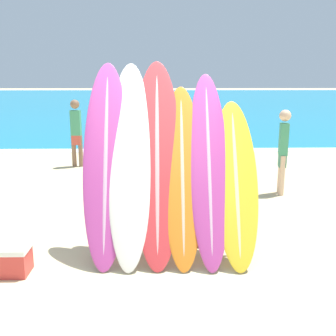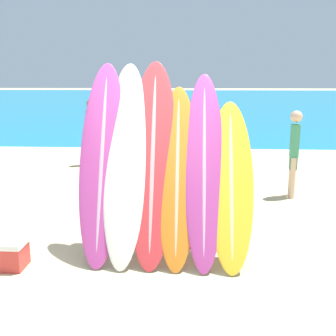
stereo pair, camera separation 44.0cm
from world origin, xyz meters
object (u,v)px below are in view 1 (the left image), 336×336
person_near_water (169,136)px  cooler_box (5,260)px  surfboard_slot_1 (130,162)px  surfboard_slot_4 (209,167)px  surfboard_slot_2 (157,161)px  person_far_left (283,149)px  person_far_right (213,134)px  surfboard_slot_0 (106,162)px  surfboard_slot_3 (182,175)px  surfboard_slot_5 (236,183)px  person_mid_beach (76,131)px  surfboard_rack (170,218)px

person_near_water → cooler_box: (-2.01, -4.60, -0.74)m
surfboard_slot_1 → surfboard_slot_4: 0.97m
surfboard_slot_2 → person_far_left: 3.52m
cooler_box → person_far_left: bearing=36.8°
surfboard_slot_2 → person_far_right: (1.35, 4.86, -0.36)m
surfboard_slot_0 → person_far_right: surfboard_slot_0 is taller
surfboard_slot_0 → person_near_water: 4.20m
surfboard_slot_3 → person_far_left: (2.07, 2.65, -0.17)m
surfboard_slot_0 → surfboard_slot_3: (0.93, -0.06, -0.15)m
surfboard_slot_2 → person_near_water: surfboard_slot_2 is taller
surfboard_slot_1 → surfboard_slot_5: size_ratio=1.25×
surfboard_slot_2 → person_far_right: size_ratio=1.56×
surfboard_slot_4 → surfboard_slot_1: bearing=178.4°
person_mid_beach → surfboard_slot_2: bearing=-63.4°
person_mid_beach → surfboard_rack: bearing=-62.5°
surfboard_rack → person_near_water: (0.11, 4.19, 0.41)m
surfboard_slot_4 → cooler_box: bearing=-168.7°
surfboard_slot_1 → person_far_left: surfboard_slot_1 is taller
surfboard_slot_0 → person_mid_beach: size_ratio=1.43×
surfboard_slot_5 → surfboard_rack: bearing=179.1°
surfboard_slot_2 → person_far_right: surfboard_slot_2 is taller
surfboard_slot_2 → person_far_right: bearing=74.5°
surfboard_slot_1 → cooler_box: size_ratio=4.27×
surfboard_slot_4 → surfboard_rack: bearing=-171.9°
surfboard_rack → surfboard_slot_1: bearing=168.8°
surfboard_slot_3 → cooler_box: (-2.06, -0.44, -0.88)m
surfboard_slot_1 → person_near_water: surfboard_slot_1 is taller
person_near_water → person_far_left: 2.60m
surfboard_slot_3 → person_far_left: size_ratio=1.30×
person_near_water → surfboard_slot_1: bearing=-20.1°
surfboard_slot_3 → person_far_right: surfboard_slot_3 is taller
cooler_box → surfboard_slot_4: bearing=11.3°
person_far_left → surfboard_slot_3: bearing=-28.7°
surfboard_slot_1 → person_near_water: 4.15m
surfboard_slot_1 → person_near_water: bearing=81.7°
surfboard_slot_0 → person_far_left: surfboard_slot_0 is taller
surfboard_slot_1 → cooler_box: 1.82m
surfboard_rack → surfboard_slot_2: (-0.15, 0.11, 0.71)m
cooler_box → surfboard_slot_0: bearing=24.2°
surfboard_slot_3 → surfboard_slot_5: surfboard_slot_3 is taller
person_far_left → person_near_water: bearing=-116.1°
surfboard_slot_2 → person_mid_beach: 5.51m
person_far_right → surfboard_slot_1: bearing=-66.5°
surfboard_slot_3 → person_far_right: size_ratio=1.35×
surfboard_slot_2 → person_far_left: (2.38, 2.57, -0.32)m
surfboard_slot_0 → surfboard_slot_3: surfboard_slot_0 is taller
person_mid_beach → person_far_left: bearing=-25.1°
surfboard_slot_1 → surfboard_slot_5: bearing=-4.8°
surfboard_slot_1 → person_far_right: (1.68, 4.88, -0.35)m
surfboard_slot_1 → surfboard_slot_4: size_ratio=1.06×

